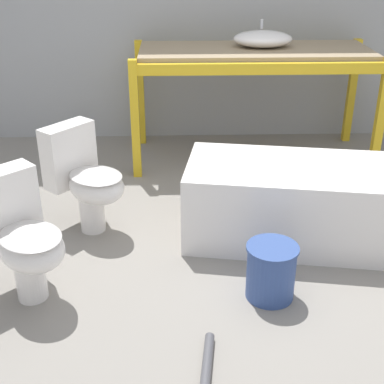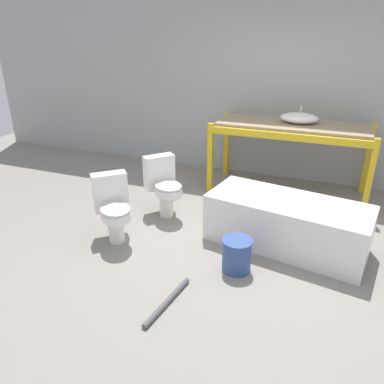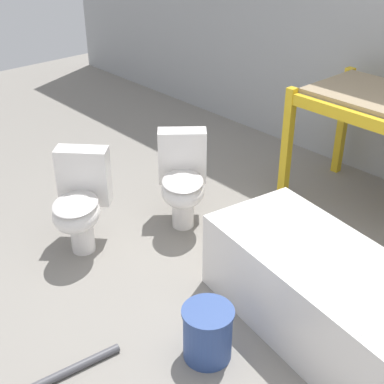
{
  "view_description": "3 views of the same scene",
  "coord_description": "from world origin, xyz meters",
  "px_view_note": "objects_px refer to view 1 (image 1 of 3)",
  "views": [
    {
      "loc": [
        -0.4,
        -3.0,
        1.94
      ],
      "look_at": [
        -0.3,
        -0.02,
        0.47
      ],
      "focal_mm": 50.0,
      "sensor_mm": 36.0,
      "label": 1
    },
    {
      "loc": [
        0.86,
        -3.5,
        2.19
      ],
      "look_at": [
        -0.51,
        -0.02,
        0.55
      ],
      "focal_mm": 35.0,
      "sensor_mm": 36.0,
      "label": 2
    },
    {
      "loc": [
        1.74,
        -2.04,
        2.36
      ],
      "look_at": [
        -0.52,
        0.01,
        0.64
      ],
      "focal_mm": 50.0,
      "sensor_mm": 36.0,
      "label": 3
    }
  ],
  "objects_px": {
    "toilet_far": "(21,236)",
    "bucket_white": "(271,270)",
    "toilet_near": "(86,177)",
    "bathtub_main": "(311,198)",
    "sink_basin": "(263,39)"
  },
  "relations": [
    {
      "from": "sink_basin",
      "to": "toilet_near",
      "type": "distance_m",
      "value": 2.06
    },
    {
      "from": "toilet_far",
      "to": "bucket_white",
      "type": "bearing_deg",
      "value": -45.48
    },
    {
      "from": "bathtub_main",
      "to": "toilet_far",
      "type": "bearing_deg",
      "value": -152.12
    },
    {
      "from": "toilet_far",
      "to": "toilet_near",
      "type": "bearing_deg",
      "value": 29.2
    },
    {
      "from": "sink_basin",
      "to": "toilet_near",
      "type": "height_order",
      "value": "sink_basin"
    },
    {
      "from": "bucket_white",
      "to": "toilet_near",
      "type": "bearing_deg",
      "value": 144.41
    },
    {
      "from": "bucket_white",
      "to": "sink_basin",
      "type": "bearing_deg",
      "value": 83.92
    },
    {
      "from": "sink_basin",
      "to": "toilet_near",
      "type": "xyz_separation_m",
      "value": [
        -1.39,
        -1.36,
        -0.68
      ]
    },
    {
      "from": "sink_basin",
      "to": "toilet_near",
      "type": "relative_size",
      "value": 0.69
    },
    {
      "from": "toilet_near",
      "to": "bucket_white",
      "type": "height_order",
      "value": "toilet_near"
    },
    {
      "from": "sink_basin",
      "to": "bathtub_main",
      "type": "xyz_separation_m",
      "value": [
        0.14,
        -1.55,
        -0.77
      ]
    },
    {
      "from": "toilet_near",
      "to": "toilet_far",
      "type": "relative_size",
      "value": 1.0
    },
    {
      "from": "sink_basin",
      "to": "bathtub_main",
      "type": "distance_m",
      "value": 1.73
    },
    {
      "from": "bucket_white",
      "to": "bathtub_main",
      "type": "bearing_deg",
      "value": 60.07
    },
    {
      "from": "sink_basin",
      "to": "toilet_far",
      "type": "relative_size",
      "value": 0.69
    }
  ]
}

